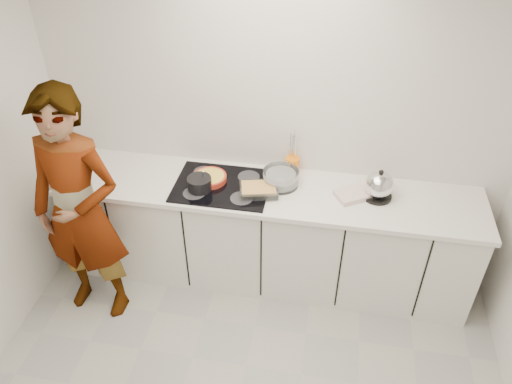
% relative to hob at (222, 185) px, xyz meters
% --- Properties ---
extents(ceiling, '(3.60, 3.20, 0.00)m').
position_rel_hob_xyz_m(ceiling, '(0.35, -1.26, 1.68)').
color(ceiling, white).
rests_on(ceiling, wall_back).
extents(wall_back, '(3.60, 0.00, 2.60)m').
position_rel_hob_xyz_m(wall_back, '(0.35, 0.34, 0.38)').
color(wall_back, silver).
rests_on(wall_back, ground).
extents(base_cabinets, '(3.20, 0.58, 0.87)m').
position_rel_hob_xyz_m(base_cabinets, '(0.35, 0.02, -0.48)').
color(base_cabinets, silver).
rests_on(base_cabinets, floor).
extents(countertop, '(3.24, 0.64, 0.04)m').
position_rel_hob_xyz_m(countertop, '(0.35, 0.02, -0.03)').
color(countertop, white).
rests_on(countertop, base_cabinets).
extents(hob, '(0.72, 0.54, 0.01)m').
position_rel_hob_xyz_m(hob, '(0.00, 0.00, 0.00)').
color(hob, black).
rests_on(hob, countertop).
extents(tart_dish, '(0.35, 0.35, 0.04)m').
position_rel_hob_xyz_m(tart_dish, '(-0.11, 0.04, 0.03)').
color(tart_dish, '#AD301D').
rests_on(tart_dish, hob).
extents(saucepan, '(0.24, 0.24, 0.17)m').
position_rel_hob_xyz_m(saucepan, '(-0.15, -0.08, 0.06)').
color(saucepan, black).
rests_on(saucepan, hob).
extents(baking_dish, '(0.32, 0.26, 0.05)m').
position_rel_hob_xyz_m(baking_dish, '(0.29, -0.05, 0.04)').
color(baking_dish, silver).
rests_on(baking_dish, hob).
extents(mixing_bowl, '(0.35, 0.35, 0.13)m').
position_rel_hob_xyz_m(mixing_bowl, '(0.44, 0.10, 0.05)').
color(mixing_bowl, silver).
rests_on(mixing_bowl, countertop).
extents(tea_towel, '(0.30, 0.27, 0.04)m').
position_rel_hob_xyz_m(tea_towel, '(0.98, 0.04, 0.01)').
color(tea_towel, white).
rests_on(tea_towel, countertop).
extents(kettle, '(0.23, 0.23, 0.24)m').
position_rel_hob_xyz_m(kettle, '(1.16, 0.07, 0.10)').
color(kettle, black).
rests_on(kettle, countertop).
extents(utensil_crock, '(0.14, 0.14, 0.14)m').
position_rel_hob_xyz_m(utensil_crock, '(0.50, 0.28, 0.06)').
color(utensil_crock, orange).
rests_on(utensil_crock, countertop).
extents(cook, '(0.72, 0.50, 1.88)m').
position_rel_hob_xyz_m(cook, '(-0.91, -0.52, 0.03)').
color(cook, silver).
rests_on(cook, floor).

